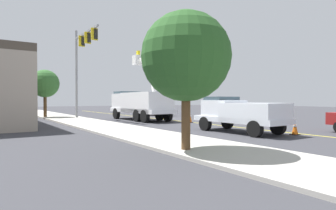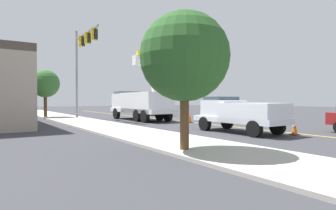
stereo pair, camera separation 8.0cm
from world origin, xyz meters
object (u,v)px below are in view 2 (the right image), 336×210
Objects in this scene: service_pickup_truck at (239,113)px; traffic_cone_mid_front at (190,117)px; traffic_cone_leading at (295,128)px; passing_minivan at (155,107)px; traffic_cone_mid_rear at (136,113)px; utility_bucket_truck at (140,103)px; traffic_signal_mast at (82,55)px.

traffic_cone_mid_front is at bearing -10.50° from service_pickup_truck.
traffic_cone_leading is 9.42m from traffic_cone_mid_front.
service_pickup_truck is at bearing 168.89° from passing_minivan.
utility_bucket_truck is at bearing 162.44° from traffic_cone_mid_rear.
traffic_signal_mast is at bearing 57.17° from utility_bucket_truck.
passing_minivan is at bearing -69.49° from traffic_signal_mast.
utility_bucket_truck is 1.46× the size of service_pickup_truck.
service_pickup_truck reaches higher than traffic_cone_mid_front.
traffic_cone_leading is 0.09× the size of traffic_signal_mast.
passing_minivan is 11.35m from traffic_cone_mid_front.
utility_bucket_truck is at bearing 143.67° from passing_minivan.
passing_minivan is at bearing -36.33° from utility_bucket_truck.
traffic_cone_mid_front is (-4.74, -2.42, -1.16)m from utility_bucket_truck.
traffic_cone_leading is 0.87× the size of traffic_cone_mid_rear.
utility_bucket_truck is at bearing 11.70° from traffic_cone_leading.
traffic_cone_mid_front is 11.79m from traffic_signal_mast.
passing_minivan reaches higher than traffic_cone_leading.
service_pickup_truck is 18.66m from passing_minivan.
traffic_cone_leading is at bearing -175.44° from traffic_cone_mid_rear.
utility_bucket_truck is 1.69× the size of passing_minivan.
traffic_cone_leading is at bearing -156.39° from traffic_signal_mast.
traffic_cone_leading is 18.75m from traffic_cone_mid_rear.
service_pickup_truck is 0.66× the size of traffic_signal_mast.
service_pickup_truck is 6.53× the size of traffic_cone_mid_rear.
utility_bucket_truck reaches higher than service_pickup_truck.
traffic_signal_mast is (-1.63, 5.97, 5.66)m from traffic_cone_mid_rear.
passing_minivan is 3.76m from traffic_cone_mid_rear.
utility_bucket_truck is 10.90× the size of traffic_cone_leading.
utility_bucket_truck is at bearing 5.21° from service_pickup_truck.
traffic_cone_leading is 0.87× the size of traffic_cone_mid_front.
utility_bucket_truck is 0.97× the size of traffic_signal_mast.
service_pickup_truck is at bearing -174.79° from utility_bucket_truck.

